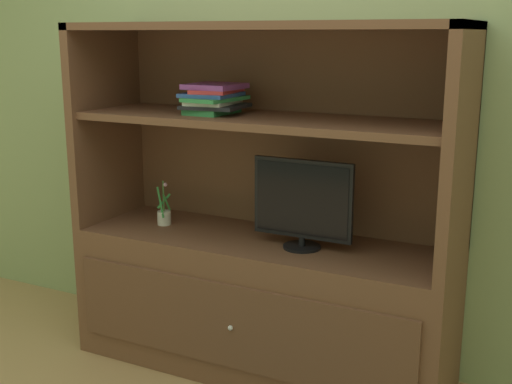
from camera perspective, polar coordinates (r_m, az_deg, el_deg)
The scene contains 5 objects.
painted_rear_wall at distance 3.42m, azimuth 3.07°, elevation 9.00°, with size 6.00×0.10×2.80m, color #8C9E6B.
media_console at distance 3.30m, azimuth 0.45°, elevation -6.75°, with size 1.90×0.62×1.72m.
tv_monitor at distance 3.06m, azimuth 4.06°, elevation -0.94°, with size 0.49×0.18×0.43m.
potted_plant at distance 3.51m, azimuth -7.99°, elevation -2.09°, with size 0.09×0.08×0.24m.
magazine_stack at distance 3.22m, azimuth -3.66°, elevation 8.11°, with size 0.30×0.33×0.14m.
Camera 1 is at (1.38, -2.37, 1.67)m, focal length 46.02 mm.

